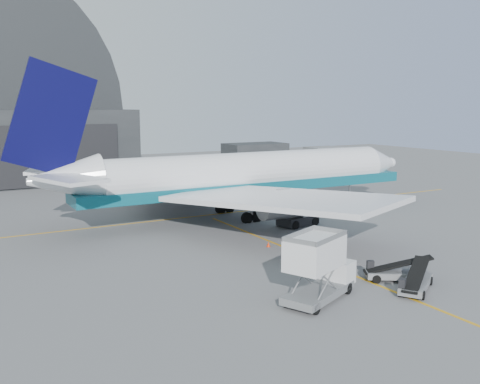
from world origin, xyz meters
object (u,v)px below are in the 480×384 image
belt_loader_a (415,283)px  pushback_tug (299,218)px  airliner (237,176)px  belt_loader_b (397,273)px  catering_truck (318,268)px

belt_loader_a → pushback_tug: bearing=43.7°
airliner → belt_loader_b: 25.66m
airliner → belt_loader_b: size_ratio=10.38×
belt_loader_a → belt_loader_b: belt_loader_b is taller
catering_truck → belt_loader_b: (7.54, 0.45, -1.62)m
airliner → catering_truck: bearing=-107.9°
catering_truck → belt_loader_a: size_ratio=1.44×
pushback_tug → airliner: bearing=108.5°
airliner → belt_loader_a: size_ratio=10.46×
belt_loader_a → airliner: bearing=54.5°
catering_truck → belt_loader_b: catering_truck is taller
airliner → belt_loader_a: airliner is taller
pushback_tug → belt_loader_b: size_ratio=0.97×
catering_truck → belt_loader_b: 7.72m
pushback_tug → belt_loader_b: bearing=-113.5°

